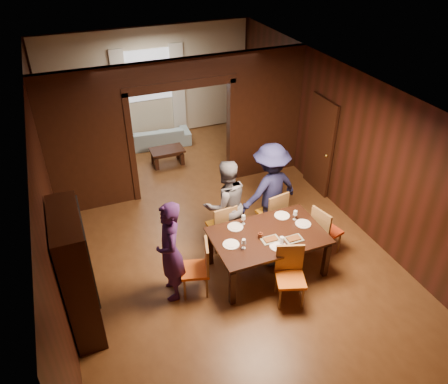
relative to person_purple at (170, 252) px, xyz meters
name	(u,v)px	position (x,y,z in m)	size (l,w,h in m)	color
floor	(210,227)	(1.16, 1.40, -0.87)	(9.00, 9.00, 0.00)	#573218
ceiling	(207,85)	(1.16, 1.40, 2.03)	(5.50, 9.00, 0.02)	silver
room_walls	(178,121)	(1.16, 3.28, 0.63)	(5.52, 9.01, 2.90)	black
person_purple	(170,252)	(0.00, 0.00, 0.00)	(0.64, 0.42, 1.75)	#3C1B50
person_grey	(226,204)	(1.28, 0.87, -0.01)	(0.84, 0.65, 1.73)	#58575E
person_navy	(270,190)	(2.18, 0.93, 0.05)	(1.19, 0.69, 1.85)	#191A3F
sofa	(158,136)	(1.12, 5.25, -0.63)	(1.69, 0.66, 0.49)	#94B3C2
serving_bowl	(273,228)	(1.80, 0.03, -0.08)	(0.28, 0.28, 0.07)	black
dining_table	(267,252)	(1.66, -0.06, -0.49)	(1.87, 1.16, 0.76)	black
coffee_table	(167,157)	(1.08, 4.17, -0.67)	(0.80, 0.50, 0.40)	black
chair_left	(195,268)	(0.35, -0.09, -0.39)	(0.44, 0.44, 0.97)	#D45313
chair_right	(327,229)	(2.86, -0.02, -0.39)	(0.44, 0.44, 0.97)	red
chair_far_l	(221,225)	(1.16, 0.81, -0.39)	(0.44, 0.44, 0.97)	orange
chair_far_r	(271,212)	(2.18, 0.83, -0.39)	(0.44, 0.44, 0.97)	orange
chair_near	(291,278)	(1.67, -0.84, -0.39)	(0.44, 0.44, 0.97)	orange
hutch	(77,274)	(-1.37, -0.10, 0.13)	(0.40, 1.20, 2.00)	black
door_right	(320,146)	(3.86, 1.90, 0.18)	(0.06, 0.90, 2.10)	black
window_far	(148,75)	(1.16, 5.84, 0.83)	(1.20, 0.03, 1.30)	silver
curtain_left	(122,97)	(0.41, 5.80, 0.38)	(0.35, 0.06, 2.40)	white
curtain_right	(178,89)	(1.91, 5.80, 0.38)	(0.35, 0.06, 2.40)	white
plate_left	(231,244)	(0.99, -0.07, -0.11)	(0.27, 0.27, 0.01)	white
plate_far_l	(235,227)	(1.23, 0.32, -0.11)	(0.27, 0.27, 0.01)	silver
plate_far_r	(282,216)	(2.12, 0.32, -0.11)	(0.27, 0.27, 0.01)	white
plate_right	(303,224)	(2.34, -0.03, -0.11)	(0.27, 0.27, 0.01)	silver
plate_near	(278,246)	(1.66, -0.39, -0.11)	(0.27, 0.27, 0.01)	silver
platter_a	(271,239)	(1.63, -0.21, -0.10)	(0.30, 0.20, 0.04)	gray
platter_b	(294,239)	(1.98, -0.33, -0.10)	(0.30, 0.20, 0.04)	gray
wineglass_left	(244,244)	(1.14, -0.22, -0.02)	(0.08, 0.08, 0.18)	white
wineglass_far	(243,220)	(1.39, 0.36, -0.02)	(0.08, 0.08, 0.18)	white
wineglass_right	(295,215)	(2.28, 0.15, -0.02)	(0.08, 0.08, 0.18)	silver
tumbler	(282,241)	(1.75, -0.35, -0.04)	(0.07, 0.07, 0.14)	silver
condiment_jar	(260,235)	(1.50, -0.08, -0.06)	(0.08, 0.08, 0.11)	#4D2112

